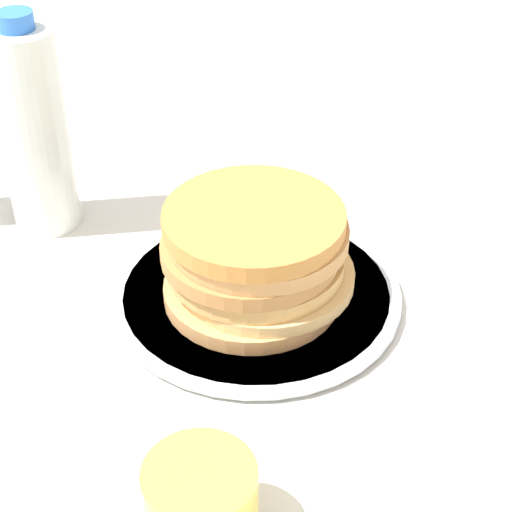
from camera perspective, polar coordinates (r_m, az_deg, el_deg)
The scene contains 5 objects.
ground_plane at distance 0.86m, azimuth 0.50°, elevation -2.83°, with size 4.00×4.00×0.00m, color silver.
plate at distance 0.86m, azimuth 0.00°, elevation -2.53°, with size 0.29×0.29×0.01m.
pancake_stack at distance 0.82m, azimuth -0.09°, elevation 0.19°, with size 0.18×0.18×0.09m.
juice_glass at distance 0.64m, azimuth -3.69°, elevation -16.16°, with size 0.08×0.08×0.07m.
water_bottle_far at distance 0.94m, azimuth -14.58°, elevation 8.12°, with size 0.07×0.07×0.24m.
Camera 1 is at (-0.63, 0.22, 0.55)m, focal length 60.00 mm.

